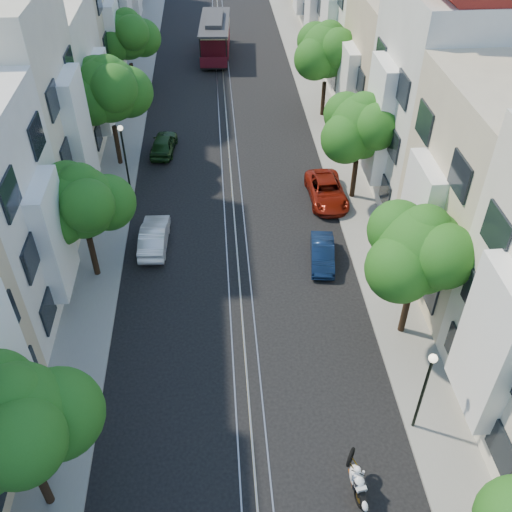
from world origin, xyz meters
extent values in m
plane|color=black|center=(0.00, 28.00, 0.00)|extent=(200.00, 200.00, 0.00)
cube|color=gray|center=(7.25, 28.00, 0.06)|extent=(2.50, 80.00, 0.12)
cube|color=gray|center=(-7.25, 28.00, 0.06)|extent=(2.50, 80.00, 0.12)
cube|color=gray|center=(-0.55, 28.00, 0.01)|extent=(0.06, 80.00, 0.02)
cube|color=gray|center=(0.00, 28.00, 0.01)|extent=(0.06, 80.00, 0.02)
cube|color=gray|center=(0.55, 28.00, 0.01)|extent=(0.06, 80.00, 0.02)
cube|color=tan|center=(0.00, 28.00, 0.00)|extent=(0.08, 80.00, 0.01)
cube|color=white|center=(8.20, 4.00, 4.62)|extent=(0.90, 3.04, 6.05)
cube|color=beige|center=(12.00, 12.00, 5.00)|extent=(7.00, 8.00, 10.00)
cube|color=white|center=(8.20, 12.00, 4.20)|extent=(0.90, 3.04, 5.50)
cube|color=silver|center=(12.00, 20.00, 6.00)|extent=(7.00, 8.00, 12.00)
cube|color=white|center=(8.20, 20.00, 5.04)|extent=(0.90, 3.04, 6.60)
cube|color=#C6B28C|center=(12.00, 28.00, 4.50)|extent=(7.00, 8.00, 9.00)
cube|color=white|center=(8.20, 28.00, 3.78)|extent=(0.90, 3.04, 4.95)
cube|color=white|center=(12.00, 36.00, 5.25)|extent=(7.00, 8.00, 10.50)
cube|color=white|center=(8.20, 36.00, 4.41)|extent=(0.90, 3.04, 5.78)
cube|color=white|center=(-8.20, 4.00, 4.53)|extent=(0.90, 3.04, 5.93)
cube|color=white|center=(-8.20, 12.00, 4.12)|extent=(0.90, 3.04, 5.39)
cube|color=beige|center=(-12.00, 20.00, 5.88)|extent=(7.00, 8.00, 11.76)
cube|color=white|center=(-8.20, 20.00, 4.94)|extent=(0.90, 3.04, 6.47)
cube|color=silver|center=(-12.00, 28.00, 4.41)|extent=(7.00, 8.00, 8.82)
cube|color=white|center=(-8.20, 28.00, 3.70)|extent=(0.90, 3.04, 4.85)
cube|color=beige|center=(-12.00, 36.00, 5.14)|extent=(7.00, 8.00, 10.29)
cube|color=white|center=(-8.20, 36.00, 4.32)|extent=(0.90, 3.04, 5.66)
cube|color=white|center=(-8.20, 44.00, 4.73)|extent=(0.90, 3.04, 6.20)
cylinder|color=black|center=(7.20, 9.00, 1.34)|extent=(0.30, 0.30, 2.45)
sphere|color=#214E13|center=(7.20, 9.00, 4.81)|extent=(3.64, 3.64, 3.64)
sphere|color=#214E13|center=(8.30, 9.50, 4.41)|extent=(2.91, 2.91, 2.91)
sphere|color=#214E13|center=(6.25, 8.30, 4.51)|extent=(2.84, 2.84, 2.84)
sphere|color=#214E13|center=(7.30, 9.10, 5.71)|extent=(2.18, 2.18, 2.18)
cylinder|color=black|center=(7.20, 20.00, 1.31)|extent=(0.30, 0.30, 2.38)
sphere|color=#214E13|center=(7.20, 20.00, 4.68)|extent=(3.54, 3.54, 3.54)
sphere|color=#214E13|center=(8.30, 20.50, 4.28)|extent=(2.83, 2.83, 2.83)
sphere|color=#214E13|center=(6.25, 19.30, 4.38)|extent=(2.76, 2.76, 2.76)
sphere|color=#214E13|center=(7.30, 20.10, 5.58)|extent=(2.12, 2.12, 2.12)
cylinder|color=black|center=(7.20, 31.00, 1.38)|extent=(0.30, 0.30, 2.52)
sphere|color=#214E13|center=(7.20, 31.00, 4.94)|extent=(3.74, 3.74, 3.74)
sphere|color=#214E13|center=(8.30, 31.50, 4.54)|extent=(3.00, 3.00, 3.00)
sphere|color=#214E13|center=(6.25, 30.30, 4.64)|extent=(2.92, 2.92, 2.92)
sphere|color=#214E13|center=(7.30, 31.10, 5.84)|extent=(2.25, 2.25, 2.25)
cylinder|color=black|center=(-7.20, 2.00, 1.34)|extent=(0.30, 0.30, 2.45)
sphere|color=#214E13|center=(-7.20, 2.00, 4.81)|extent=(3.64, 3.64, 3.64)
sphere|color=#214E13|center=(-6.10, 2.50, 4.41)|extent=(2.91, 2.91, 2.91)
sphere|color=#214E13|center=(-7.10, 2.10, 5.71)|extent=(2.18, 2.18, 2.18)
cylinder|color=black|center=(-7.20, 14.00, 1.26)|extent=(0.30, 0.30, 2.27)
sphere|color=#214E13|center=(-7.20, 14.00, 4.47)|extent=(3.38, 3.38, 3.38)
sphere|color=#214E13|center=(-6.10, 14.50, 4.07)|extent=(2.70, 2.70, 2.70)
sphere|color=#214E13|center=(-8.15, 13.30, 4.17)|extent=(2.64, 2.64, 2.64)
sphere|color=#214E13|center=(-7.10, 14.10, 5.38)|extent=(2.03, 2.03, 2.03)
cylinder|color=black|center=(-7.20, 25.00, 1.43)|extent=(0.30, 0.30, 2.62)
sphere|color=#214E13|center=(-7.20, 25.00, 5.14)|extent=(3.90, 3.90, 3.90)
sphere|color=#214E13|center=(-6.10, 25.50, 4.74)|extent=(3.12, 3.12, 3.12)
sphere|color=#214E13|center=(-8.15, 24.30, 4.84)|extent=(3.04, 3.04, 3.04)
sphere|color=#214E13|center=(-7.10, 25.10, 6.04)|extent=(2.34, 2.34, 2.34)
cylinder|color=black|center=(-7.20, 36.00, 1.31)|extent=(0.30, 0.30, 2.38)
sphere|color=#214E13|center=(-7.20, 36.00, 4.68)|extent=(3.54, 3.54, 3.54)
sphere|color=#214E13|center=(-6.10, 36.50, 4.28)|extent=(2.83, 2.83, 2.83)
sphere|color=#214E13|center=(-8.15, 35.30, 4.38)|extent=(2.76, 2.76, 2.76)
sphere|color=#214E13|center=(-7.10, 36.10, 5.58)|extent=(2.12, 2.12, 2.12)
cylinder|color=black|center=(6.30, 4.00, 2.12)|extent=(0.12, 0.12, 4.00)
sphere|color=#FFF2CC|center=(6.30, 4.00, 4.12)|extent=(0.32, 0.32, 0.32)
cylinder|color=black|center=(-6.30, 22.00, 2.12)|extent=(0.12, 0.12, 4.00)
sphere|color=#FFF2CC|center=(-6.30, 22.00, 4.12)|extent=(0.32, 0.32, 0.32)
torus|color=black|center=(3.54, 1.18, 0.30)|extent=(0.26, 0.75, 0.74)
torus|color=black|center=(3.37, 2.24, 1.15)|extent=(0.46, 0.69, 0.72)
ellipsoid|color=white|center=(3.47, 1.63, 0.88)|extent=(0.58, 1.06, 0.95)
ellipsoid|color=white|center=(3.51, 1.36, 1.03)|extent=(0.45, 0.60, 0.53)
cube|color=black|center=(3.57, 1.00, 0.76)|extent=(0.28, 0.51, 0.42)
cube|color=silver|center=(3.51, 1.34, 0.96)|extent=(0.41, 0.58, 0.22)
sphere|color=black|center=(3.46, 1.65, 1.02)|extent=(0.26, 0.26, 0.26)
cube|color=black|center=(-0.50, 43.89, 0.46)|extent=(2.85, 8.27, 0.31)
cube|color=#460B14|center=(-0.50, 43.89, 1.68)|extent=(2.76, 5.23, 2.44)
cube|color=beige|center=(-0.50, 43.89, 2.59)|extent=(2.81, 5.28, 0.61)
cube|color=#2D2D30|center=(-0.50, 43.89, 3.00)|extent=(3.05, 8.28, 0.18)
cube|color=#2D2D30|center=(-0.50, 43.89, 3.25)|extent=(1.71, 4.66, 0.36)
imported|color=#0B1A38|center=(4.40, 14.16, 0.55)|extent=(1.59, 3.47, 1.10)
imported|color=maroon|center=(5.60, 19.85, 0.63)|extent=(2.18, 4.55, 1.25)
imported|color=silver|center=(-4.40, 16.18, 0.64)|extent=(1.53, 3.96, 1.29)
imported|color=#163415|center=(-4.40, 26.41, 0.63)|extent=(1.91, 3.86, 1.26)
camera|label=1|loc=(-0.77, -8.32, 19.43)|focal=40.00mm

